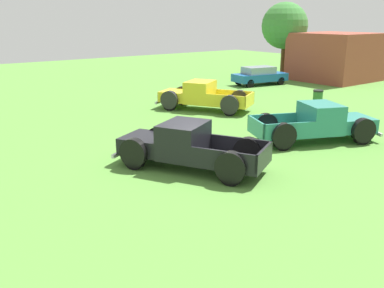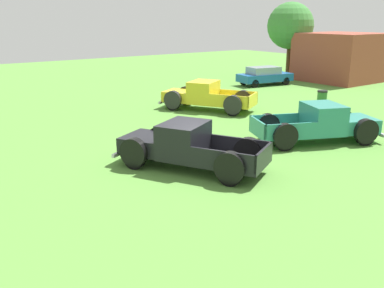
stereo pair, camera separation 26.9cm
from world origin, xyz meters
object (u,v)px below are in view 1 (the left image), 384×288
Objects in this scene: trash_can at (318,98)px; oak_tree_east at (285,26)px; sedan_distant_a at (260,75)px; pickup_truck_foreground at (182,146)px; pickup_truck_behind_right at (199,96)px; pickup_truck_behind_left at (321,123)px.

oak_tree_east reaches higher than trash_can.
trash_can is (7.82, -3.22, -0.26)m from sedan_distant_a.
pickup_truck_foreground is 25.44m from oak_tree_east.
pickup_truck_behind_right is 1.24× the size of sedan_distant_a.
pickup_truck_behind_left is (0.92, 6.64, 0.00)m from pickup_truck_foreground.
pickup_truck_foreground is 0.99× the size of pickup_truck_behind_left.
pickup_truck_behind_right is (-8.19, -0.10, 0.00)m from pickup_truck_behind_left.
pickup_truck_foreground is at bearing -56.94° from oak_tree_east.
pickup_truck_behind_right is 7.16m from trash_can.
pickup_truck_behind_left reaches higher than trash_can.
pickup_truck_behind_left reaches higher than pickup_truck_foreground.
pickup_truck_behind_right is 10.41m from sedan_distant_a.
pickup_truck_behind_right is 0.88× the size of oak_tree_east.
pickup_truck_behind_left is at bearing 82.11° from pickup_truck_foreground.
pickup_truck_behind_left is 8.19m from pickup_truck_behind_right.
oak_tree_east reaches higher than sedan_distant_a.
oak_tree_east is at bearing 112.71° from sedan_distant_a.
trash_can is at bearing 60.79° from pickup_truck_behind_right.
pickup_truck_behind_left is 1.25× the size of sedan_distant_a.
pickup_truck_behind_left is at bearing -36.79° from sedan_distant_a.
pickup_truck_behind_right is at bearing 138.03° from pickup_truck_foreground.
pickup_truck_foreground is at bearing -41.97° from pickup_truck_behind_right.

